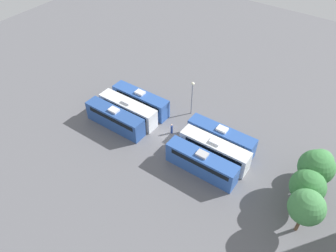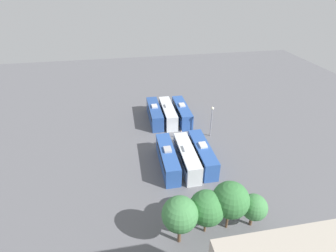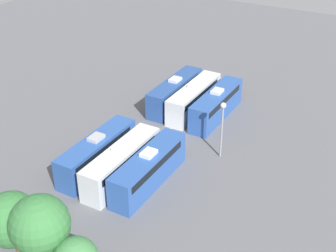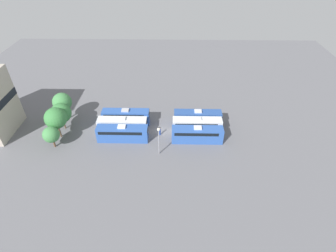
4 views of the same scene
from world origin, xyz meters
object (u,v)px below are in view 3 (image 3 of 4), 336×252
(bus_3, at_px, (149,168))
(bus_1, at_px, (194,98))
(bus_2, at_px, (175,92))
(worker_person, at_px, (171,136))
(bus_4, at_px, (122,162))
(light_pole, at_px, (222,120))
(bus_5, at_px, (97,152))
(tree_2, at_px, (11,219))
(tree_1, at_px, (40,224))
(bus_0, at_px, (216,104))

(bus_3, bearing_deg, bus_1, -78.98)
(bus_2, xyz_separation_m, worker_person, (-4.08, 8.38, -1.00))
(bus_4, distance_m, worker_person, 8.41)
(bus_1, relative_size, light_pole, 1.65)
(bus_5, xyz_separation_m, light_pole, (-10.23, -8.11, 2.65))
(light_pole, bearing_deg, bus_2, -39.25)
(bus_2, height_order, worker_person, bus_2)
(tree_2, bearing_deg, bus_2, -85.74)
(bus_1, relative_size, worker_person, 5.82)
(bus_1, height_order, tree_1, tree_1)
(bus_0, bearing_deg, tree_2, 82.62)
(bus_2, distance_m, bus_5, 16.40)
(worker_person, bearing_deg, light_pole, -179.04)
(worker_person, bearing_deg, bus_5, 62.46)
(bus_2, bearing_deg, worker_person, 115.98)
(bus_1, xyz_separation_m, tree_1, (-2.27, 29.58, 3.05))
(light_pole, bearing_deg, worker_person, 0.96)
(bus_4, bearing_deg, bus_5, -4.95)
(bus_5, relative_size, tree_2, 1.68)
(bus_1, height_order, bus_2, same)
(bus_1, relative_size, bus_4, 1.00)
(tree_1, bearing_deg, bus_0, -91.70)
(bus_3, bearing_deg, bus_2, -69.70)
(bus_2, bearing_deg, tree_1, 99.83)
(bus_3, xyz_separation_m, light_pole, (-4.13, -7.94, 2.65))
(bus_4, distance_m, light_pole, 11.24)
(bus_0, relative_size, bus_3, 1.00)
(bus_2, height_order, bus_4, same)
(bus_0, distance_m, tree_1, 29.58)
(bus_0, height_order, worker_person, bus_0)
(light_pole, xyz_separation_m, tree_2, (7.90, 21.67, -0.33))
(bus_5, relative_size, worker_person, 5.82)
(bus_0, distance_m, bus_3, 15.74)
(bus_0, height_order, bus_4, same)
(bus_2, relative_size, light_pole, 1.65)
(bus_0, xyz_separation_m, bus_5, (6.15, 15.92, 0.00))
(bus_5, bearing_deg, light_pole, -141.57)
(worker_person, xyz_separation_m, tree_2, (1.85, 21.57, 3.32))
(light_pole, distance_m, tree_1, 22.17)
(light_pole, bearing_deg, bus_0, -62.38)
(bus_2, relative_size, bus_5, 1.00)
(bus_2, bearing_deg, bus_3, 110.30)
(bus_0, xyz_separation_m, bus_3, (0.05, 15.74, 0.00))
(bus_3, height_order, tree_1, tree_1)
(bus_2, relative_size, worker_person, 5.82)
(bus_5, height_order, tree_1, tree_1)
(bus_3, relative_size, tree_2, 1.68)
(bus_1, xyz_separation_m, light_pole, (-7.23, 7.97, 2.65))
(bus_0, xyz_separation_m, worker_person, (1.97, 7.90, -1.00))
(bus_2, bearing_deg, tree_2, 94.26)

